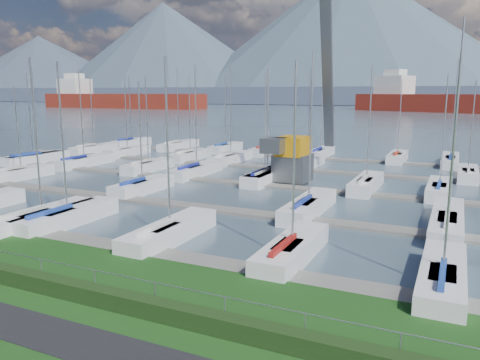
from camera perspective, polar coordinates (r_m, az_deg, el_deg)
The scene contains 11 objects.
path at distance 18.31m, azimuth -21.30°, elevation -17.33°, with size 160.00×2.00×0.04m, color black.
water at distance 274.30m, azimuth 22.73°, elevation 8.01°, with size 800.00×540.00×0.20m, color #485B69.
hedge at distance 19.82m, azimuth -15.81°, elevation -13.66°, with size 80.00×0.70×0.70m, color #1D3513.
fence at distance 19.77m, azimuth -15.17°, elevation -11.02°, with size 0.04×0.04×80.00m, color #919499.
foothill at distance 344.12m, azimuth 23.35°, elevation 9.41°, with size 900.00×80.00×12.00m, color #4A536C.
mountains at distance 420.30m, azimuth 25.18°, elevation 14.91°, with size 1190.00×360.00×115.00m.
docks at distance 42.57m, azimuth 8.00°, elevation -1.10°, with size 90.00×41.60×0.25m.
crane at distance 46.06m, azimuth 7.58°, elevation 6.77°, with size 5.31×13.26×22.35m.
cargo_ship_west at distance 271.96m, azimuth -14.87°, elevation 9.30°, with size 96.69×18.21×21.50m.
cargo_ship_mid at distance 225.13m, azimuth 25.34°, elevation 8.41°, with size 102.18×54.05×21.50m.
sailboat_fleet at distance 44.86m, azimuth 6.71°, elevation 6.80°, with size 75.44×49.51×13.31m.
Camera 1 is at (12.10, -13.90, 8.38)m, focal length 35.00 mm.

